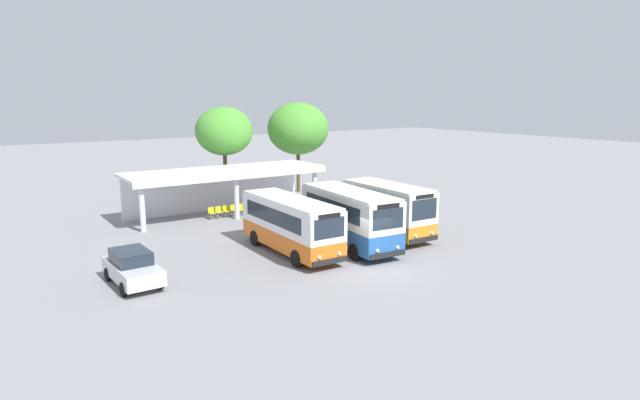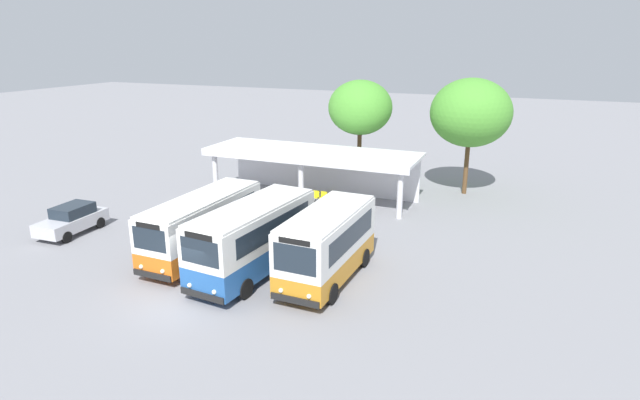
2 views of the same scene
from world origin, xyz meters
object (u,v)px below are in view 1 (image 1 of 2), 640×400
(city_bus_middle_cream, at_px, (387,208))
(city_bus_nearest_orange, at_px, (291,223))
(waiting_chair_middle_seat, at_px, (226,210))
(waiting_chair_far_end_seat, at_px, (247,208))
(waiting_chair_end_by_column, at_px, (212,212))
(waiting_chair_fifth_seat, at_px, (241,209))
(waiting_chair_second_from_end, at_px, (219,211))
(city_bus_second_in_row, at_px, (350,216))
(waiting_chair_fourth_seat, at_px, (233,209))
(parked_car_flank, at_px, (132,267))

(city_bus_middle_cream, bearing_deg, city_bus_nearest_orange, 177.95)
(waiting_chair_middle_seat, distance_m, waiting_chair_far_end_seat, 1.67)
(waiting_chair_end_by_column, relative_size, waiting_chair_fifth_seat, 1.00)
(city_bus_middle_cream, xyz_separation_m, waiting_chair_fifth_seat, (-5.07, 10.47, -1.29))
(waiting_chair_end_by_column, height_order, waiting_chair_fifth_seat, same)
(city_bus_nearest_orange, xyz_separation_m, waiting_chair_end_by_column, (-0.43, 10.32, -1.20))
(waiting_chair_second_from_end, bearing_deg, city_bus_second_in_row, -73.60)
(waiting_chair_fourth_seat, height_order, waiting_chair_fifth_seat, same)
(parked_car_flank, bearing_deg, waiting_chair_far_end_seat, 43.50)
(waiting_chair_middle_seat, height_order, waiting_chair_far_end_seat, same)
(city_bus_nearest_orange, distance_m, waiting_chair_end_by_column, 10.39)
(waiting_chair_fourth_seat, bearing_deg, parked_car_flank, -133.30)
(waiting_chair_middle_seat, bearing_deg, city_bus_second_in_row, -76.21)
(city_bus_second_in_row, bearing_deg, waiting_chair_fourth_seat, 101.07)
(city_bus_second_in_row, bearing_deg, parked_car_flank, 177.12)
(waiting_chair_end_by_column, bearing_deg, waiting_chair_fifth_seat, -2.31)
(waiting_chair_end_by_column, bearing_deg, waiting_chair_far_end_seat, -1.34)
(waiting_chair_middle_seat, xyz_separation_m, waiting_chair_fourth_seat, (0.56, 0.02, 0.00))
(parked_car_flank, bearing_deg, waiting_chair_fifth_seat, 44.90)
(parked_car_flank, distance_m, waiting_chair_fourth_seat, 14.57)
(waiting_chair_middle_seat, relative_size, waiting_chair_far_end_seat, 1.00)
(city_bus_nearest_orange, distance_m, city_bus_second_in_row, 3.55)
(city_bus_nearest_orange, height_order, waiting_chair_second_from_end, city_bus_nearest_orange)
(parked_car_flank, relative_size, waiting_chair_fourth_seat, 4.75)
(waiting_chair_end_by_column, xyz_separation_m, waiting_chair_fourth_seat, (1.67, 0.00, 0.00))
(city_bus_nearest_orange, height_order, city_bus_middle_cream, city_bus_middle_cream)
(city_bus_nearest_orange, height_order, waiting_chair_fifth_seat, city_bus_nearest_orange)
(city_bus_second_in_row, distance_m, waiting_chair_far_end_seat, 11.28)
(city_bus_middle_cream, bearing_deg, waiting_chair_fourth_seat, 118.05)
(city_bus_nearest_orange, bearing_deg, waiting_chair_second_from_end, 89.30)
(waiting_chair_second_from_end, bearing_deg, waiting_chair_fifth_seat, -3.63)
(waiting_chair_fourth_seat, bearing_deg, city_bus_middle_cream, -61.95)
(city_bus_second_in_row, bearing_deg, waiting_chair_second_from_end, 106.40)
(waiting_chair_second_from_end, relative_size, waiting_chair_fifth_seat, 1.00)
(waiting_chair_fifth_seat, bearing_deg, city_bus_middle_cream, -64.16)
(city_bus_second_in_row, xyz_separation_m, waiting_chair_second_from_end, (-3.31, 11.23, -1.32))
(parked_car_flank, bearing_deg, city_bus_nearest_orange, 1.87)
(city_bus_second_in_row, bearing_deg, city_bus_middle_cream, 10.75)
(waiting_chair_second_from_end, bearing_deg, city_bus_middle_cream, -57.49)
(city_bus_second_in_row, distance_m, city_bus_middle_cream, 3.50)
(city_bus_second_in_row, xyz_separation_m, waiting_chair_end_by_column, (-3.86, 11.22, -1.32))
(waiting_chair_fifth_seat, height_order, waiting_chair_far_end_seat, same)
(waiting_chair_fourth_seat, bearing_deg, waiting_chair_end_by_column, -179.96)
(waiting_chair_end_by_column, bearing_deg, parked_car_flank, -128.13)
(city_bus_nearest_orange, xyz_separation_m, waiting_chair_second_from_end, (0.13, 10.33, -1.20))
(waiting_chair_middle_seat, xyz_separation_m, waiting_chair_fifth_seat, (1.11, -0.08, 0.00))
(waiting_chair_second_from_end, distance_m, waiting_chair_far_end_seat, 2.23)
(waiting_chair_fifth_seat, bearing_deg, waiting_chair_fourth_seat, 170.72)
(waiting_chair_middle_seat, height_order, waiting_chair_fifth_seat, same)
(waiting_chair_end_by_column, height_order, waiting_chair_second_from_end, same)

